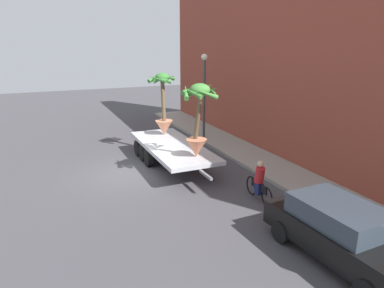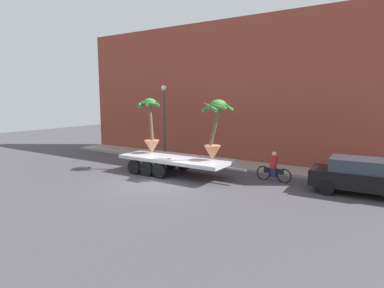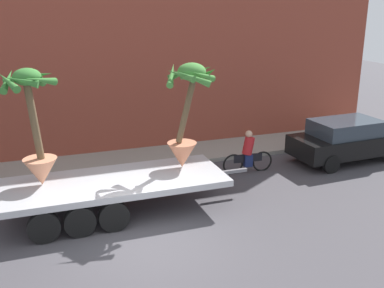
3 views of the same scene
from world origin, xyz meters
name	(u,v)px [view 2 (image 2 of 3)]	position (x,y,z in m)	size (l,w,h in m)	color
ground_plane	(156,184)	(0.00, 0.00, 0.00)	(60.00, 60.00, 0.00)	#423F44
sidewalk	(217,162)	(0.00, 6.10, 0.07)	(24.00, 2.20, 0.15)	gray
building_facade	(230,92)	(0.00, 7.80, 4.56)	(24.00, 1.20, 9.13)	brown
flatbed_trailer	(172,160)	(-0.61, 2.10, 0.77)	(7.22, 2.46, 0.98)	#B7BABF
potted_palm_rear	(215,128)	(1.89, 2.41, 2.62)	(1.59, 1.58, 3.09)	#C17251
potted_palm_middle	(151,127)	(-2.31, 2.38, 2.49)	(1.50, 1.47, 3.16)	tan
cyclist	(274,168)	(4.58, 3.65, 0.67)	(1.84, 0.37, 1.54)	black
parked_car	(365,176)	(8.63, 3.49, 0.83)	(4.53, 2.01, 1.58)	black
street_lamp	(164,112)	(-3.59, 5.30, 3.23)	(0.36, 0.36, 4.83)	#383D42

